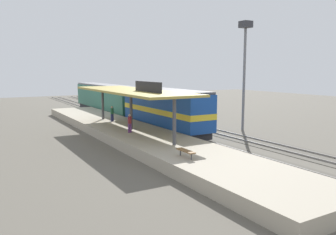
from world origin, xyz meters
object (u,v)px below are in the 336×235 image
at_px(passenger_carriage_single, 106,98).
at_px(person_waiting, 130,122).
at_px(platform_bench, 186,151).
at_px(locomotive, 164,109).
at_px(person_walking, 112,113).
at_px(light_mast, 245,53).

relative_size(passenger_carriage_single, person_waiting, 11.70).
bearing_deg(platform_bench, locomotive, 65.93).
bearing_deg(person_walking, light_mast, -32.63).
distance_m(person_waiting, person_walking, 7.32).
bearing_deg(person_walking, locomotive, -42.80).
distance_m(locomotive, light_mast, 10.52).
bearing_deg(locomotive, light_mast, -25.67).
bearing_deg(locomotive, passenger_carriage_single, 90.00).
relative_size(passenger_carriage_single, person_walking, 11.70).
height_order(passenger_carriage_single, person_walking, passenger_carriage_single).
xyz_separation_m(locomotive, person_waiting, (-5.44, -3.21, -0.56)).
bearing_deg(passenger_carriage_single, person_waiting, -104.38).
distance_m(passenger_carriage_single, person_waiting, 21.90).
bearing_deg(person_walking, platform_bench, -95.38).
xyz_separation_m(passenger_carriage_single, person_walking, (-4.36, -13.97, -0.46)).
relative_size(locomotive, person_walking, 8.44).
bearing_deg(light_mast, locomotive, 154.33).
xyz_separation_m(passenger_carriage_single, person_waiting, (-5.44, -21.21, -0.46)).
bearing_deg(platform_bench, person_walking, 84.62).
height_order(person_waiting, person_walking, same).
height_order(locomotive, light_mast, light_mast).
height_order(platform_bench, locomotive, locomotive).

